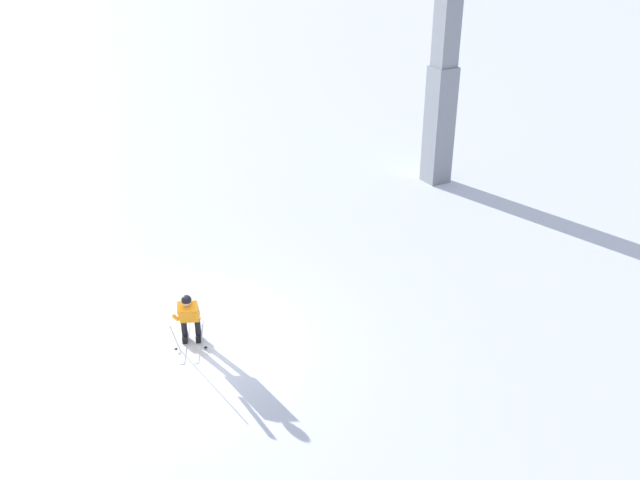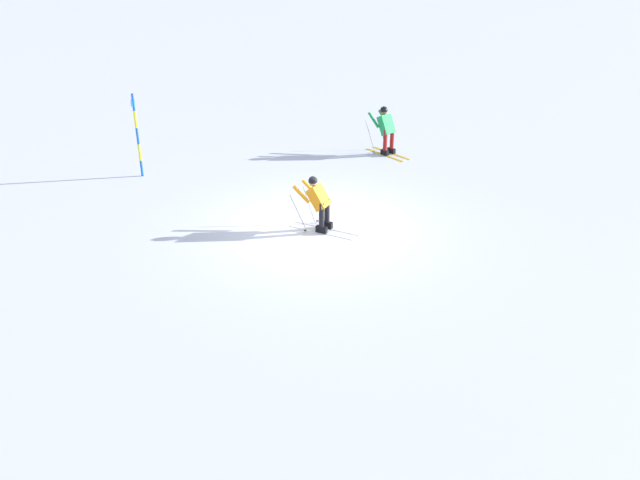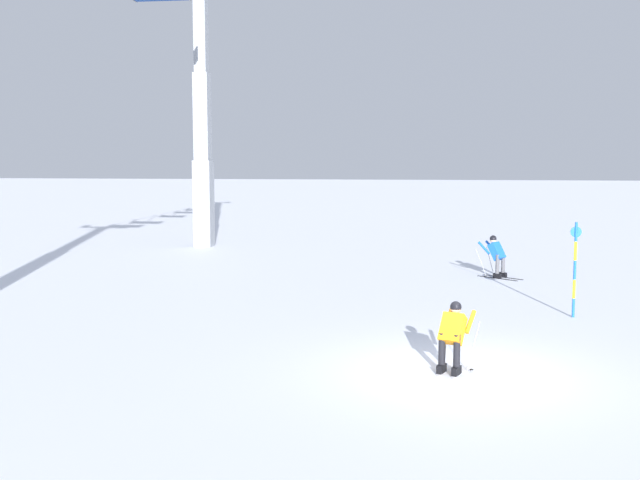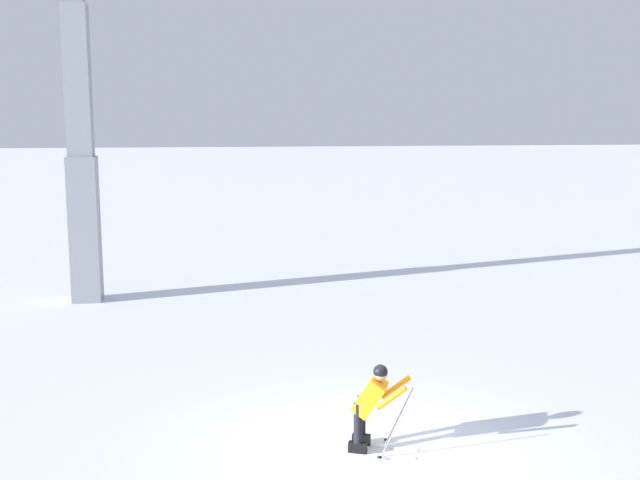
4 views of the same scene
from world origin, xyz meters
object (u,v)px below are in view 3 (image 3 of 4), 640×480
lift_tower_far (203,135)px  skier_distant_uphill (496,254)px  skier_carving_main (453,333)px  trail_marker_pole (575,267)px

lift_tower_far → skier_distant_uphill: size_ratio=7.87×
lift_tower_far → skier_distant_uphill: 15.43m
skier_distant_uphill → skier_carving_main: bearing=170.9°
lift_tower_far → trail_marker_pole: size_ratio=5.07×
lift_tower_far → skier_distant_uphill: lift_tower_far is taller
skier_carving_main → lift_tower_far: lift_tower_far is taller
trail_marker_pole → skier_distant_uphill: trail_marker_pole is taller
lift_tower_far → skier_distant_uphill: bearing=-121.2°
skier_distant_uphill → trail_marker_pole: bearing=-168.0°
skier_carving_main → lift_tower_far: bearing=28.7°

